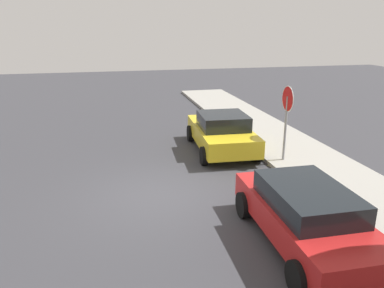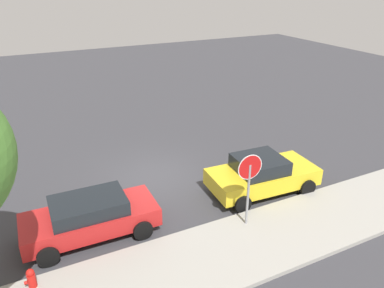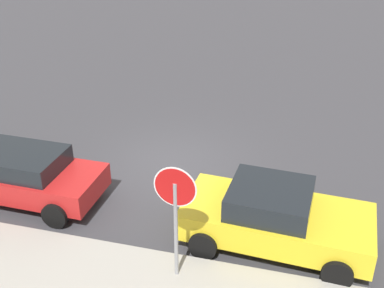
{
  "view_description": "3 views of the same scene",
  "coord_description": "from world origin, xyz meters",
  "px_view_note": "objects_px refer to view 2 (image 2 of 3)",
  "views": [
    {
      "loc": [
        9.52,
        -1.22,
        4.54
      ],
      "look_at": [
        0.02,
        1.0,
        1.42
      ],
      "focal_mm": 35.0,
      "sensor_mm": 36.0,
      "label": 1
    },
    {
      "loc": [
        4.64,
        12.9,
        7.7
      ],
      "look_at": [
        -1.46,
        0.6,
        1.41
      ],
      "focal_mm": 35.0,
      "sensor_mm": 36.0,
      "label": 2
    },
    {
      "loc": [
        -3.72,
        11.74,
        7.1
      ],
      "look_at": [
        -0.99,
        1.4,
        1.47
      ],
      "focal_mm": 45.0,
      "sensor_mm": 36.0,
      "label": 3
    }
  ],
  "objects_px": {
    "parked_car_yellow": "(262,174)",
    "parked_car_red": "(90,216)",
    "stop_sign": "(249,178)",
    "fire_hydrant": "(32,280)"
  },
  "relations": [
    {
      "from": "stop_sign",
      "to": "parked_car_yellow",
      "type": "relative_size",
      "value": 0.63
    },
    {
      "from": "stop_sign",
      "to": "parked_car_yellow",
      "type": "height_order",
      "value": "stop_sign"
    },
    {
      "from": "parked_car_yellow",
      "to": "parked_car_red",
      "type": "height_order",
      "value": "parked_car_yellow"
    },
    {
      "from": "parked_car_yellow",
      "to": "fire_hydrant",
      "type": "height_order",
      "value": "parked_car_yellow"
    },
    {
      "from": "stop_sign",
      "to": "fire_hydrant",
      "type": "xyz_separation_m",
      "value": [
        6.61,
        -0.2,
        -1.49
      ]
    },
    {
      "from": "parked_car_red",
      "to": "fire_hydrant",
      "type": "height_order",
      "value": "parked_car_red"
    },
    {
      "from": "fire_hydrant",
      "to": "parked_car_red",
      "type": "bearing_deg",
      "value": -139.77
    },
    {
      "from": "parked_car_red",
      "to": "stop_sign",
      "type": "bearing_deg",
      "value": 158.61
    },
    {
      "from": "parked_car_yellow",
      "to": "fire_hydrant",
      "type": "relative_size",
      "value": 5.92
    },
    {
      "from": "parked_car_yellow",
      "to": "parked_car_red",
      "type": "distance_m",
      "value": 6.46
    }
  ]
}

